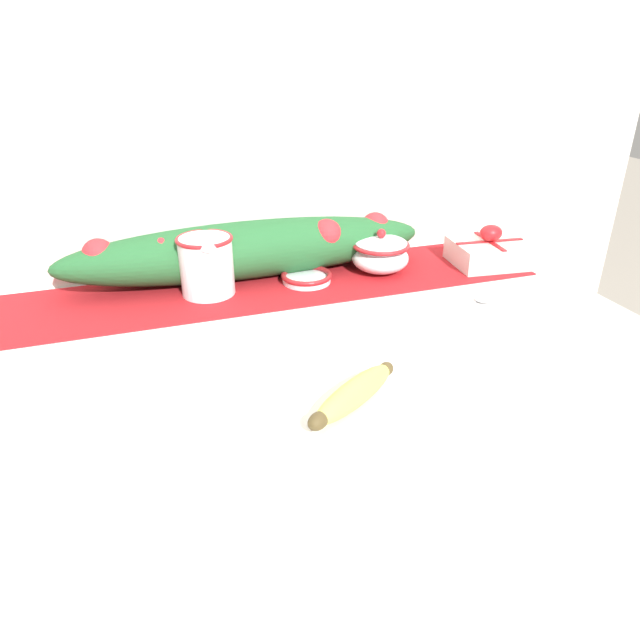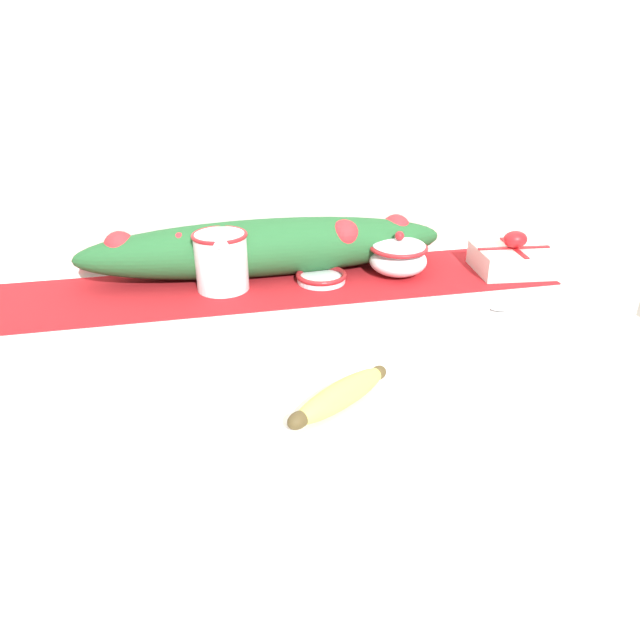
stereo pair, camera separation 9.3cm
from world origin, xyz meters
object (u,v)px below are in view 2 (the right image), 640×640
cream_pitcher (221,259)px  small_dish (321,277)px  spoon (494,308)px  gift_box (512,258)px  sugar_bowl (398,256)px  banana (340,395)px

cream_pitcher → small_dish: size_ratio=1.23×
spoon → gift_box: 0.22m
sugar_bowl → banana: sugar_bowl is taller
banana → gift_box: bearing=40.3°
banana → spoon: 0.44m
gift_box → spoon: bearing=-127.0°
cream_pitcher → spoon: 0.54m
sugar_bowl → spoon: 0.24m
banana → gift_box: 0.64m
cream_pitcher → small_dish: cream_pitcher is taller
small_dish → spoon: (0.29, -0.20, -0.01)m
spoon → sugar_bowl: bearing=122.6°
small_dish → gift_box: 0.42m
spoon → small_dish: bearing=147.8°
spoon → cream_pitcher: bearing=159.5°
sugar_bowl → small_dish: sugar_bowl is taller
small_dish → spoon: size_ratio=0.56×
small_dish → gift_box: size_ratio=0.63×
sugar_bowl → banana: 0.51m
sugar_bowl → small_dish: 0.17m
gift_box → small_dish: bearing=176.2°
cream_pitcher → gift_box: 0.62m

